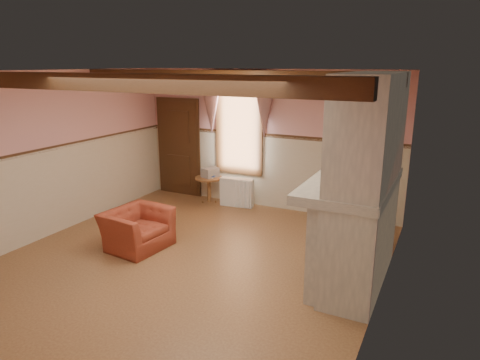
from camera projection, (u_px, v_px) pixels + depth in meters
The scene contains 25 objects.
floor at pixel (187, 262), 6.45m from camera, with size 5.50×6.00×0.01m, color brown.
ceiling at pixel (180, 71), 5.71m from camera, with size 5.50×6.00×0.01m, color silver.
wall_back at pixel (266, 140), 8.67m from camera, with size 5.50×0.02×2.80m, color #D09090.
wall_left at pixel (48, 155), 7.26m from camera, with size 0.02×6.00×2.80m, color #D09090.
wall_right at pixel (384, 199), 4.90m from camera, with size 0.02×6.00×2.80m, color #D09090.
wainscot at pixel (185, 216), 6.25m from camera, with size 5.50×6.00×1.50m, color beige, non-canonical shape.
chair_rail at pixel (183, 166), 6.05m from camera, with size 5.50×6.00×0.08m, color black, non-canonical shape.
firebox at pixel (329, 245), 5.99m from camera, with size 0.20×0.95×0.90m, color black.
armchair at pixel (137, 229), 6.91m from camera, with size 0.98×0.85×0.63m, color maroon.
side_table at pixel (209, 189), 9.21m from camera, with size 0.58×0.58×0.55m, color brown.
book_stack at pixel (210, 172), 9.13m from camera, with size 0.26×0.32×0.20m, color #B7AD8C.
radiator at pixel (237, 192), 8.92m from camera, with size 0.70×0.18×0.60m, color silver.
bowl at pixel (352, 177), 5.60m from camera, with size 0.35×0.35×0.09m, color brown.
mantel_clock at pixel (364, 161), 6.29m from camera, with size 0.14×0.24×0.20m, color #311B0D.
oil_lamp at pixel (361, 161), 6.07m from camera, with size 0.11×0.11×0.28m, color gold.
candle_red at pixel (339, 188), 5.00m from camera, with size 0.06×0.06×0.16m, color maroon.
jar_yellow at pixel (346, 182), 5.31m from camera, with size 0.06×0.06×0.12m, color gold.
fireplace at pixel (365, 183), 5.55m from camera, with size 0.85×2.00×2.80m, color gray.
mantel at pixel (351, 184), 5.64m from camera, with size 1.05×2.05×0.12m, color gray.
overmantel_mirror at pixel (340, 138), 5.56m from camera, with size 0.06×1.44×1.04m, color silver.
door at pixel (179, 148), 9.61m from camera, with size 1.10×0.10×2.10m, color black.
window at pixel (239, 126), 8.83m from camera, with size 1.06×0.08×2.02m, color white.
window_drapes at pixel (237, 97), 8.60m from camera, with size 1.30×0.14×1.40m, color gray.
ceiling_beam_front at pixel (118, 83), 4.70m from camera, with size 5.50×0.18×0.20m, color black.
ceiling_beam_back at pixel (223, 77), 6.77m from camera, with size 5.50×0.18×0.20m, color black.
Camera 1 is at (3.35, -4.91, 2.91)m, focal length 32.00 mm.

